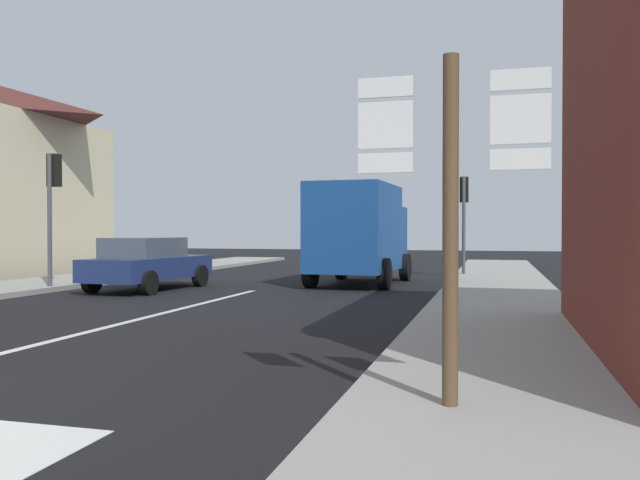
{
  "coord_description": "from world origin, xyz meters",
  "views": [
    {
      "loc": [
        6.43,
        -4.55,
        1.67
      ],
      "look_at": [
        1.81,
        12.4,
        1.41
      ],
      "focal_mm": 36.04,
      "sensor_mm": 36.0,
      "label": 1
    }
  ],
  "objects_px": {
    "traffic_light_far_right": "(464,203)",
    "traffic_light_near_left": "(53,190)",
    "route_sign_post": "(451,203)",
    "delivery_truck": "(359,231)",
    "traffic_light_near_right": "(449,193)",
    "sedan_far": "(148,263)"
  },
  "relations": [
    {
      "from": "traffic_light_far_right",
      "to": "traffic_light_near_left",
      "type": "bearing_deg",
      "value": -143.0
    },
    {
      "from": "route_sign_post",
      "to": "traffic_light_far_right",
      "type": "relative_size",
      "value": 0.9
    },
    {
      "from": "delivery_truck",
      "to": "traffic_light_near_right",
      "type": "bearing_deg",
      "value": -52.39
    },
    {
      "from": "route_sign_post",
      "to": "traffic_light_near_right",
      "type": "bearing_deg",
      "value": 93.94
    },
    {
      "from": "sedan_far",
      "to": "traffic_light_near_right",
      "type": "distance_m",
      "value": 8.56
    },
    {
      "from": "delivery_truck",
      "to": "traffic_light_far_right",
      "type": "relative_size",
      "value": 1.42
    },
    {
      "from": "delivery_truck",
      "to": "route_sign_post",
      "type": "bearing_deg",
      "value": -75.05
    },
    {
      "from": "route_sign_post",
      "to": "traffic_light_near_right",
      "type": "relative_size",
      "value": 0.93
    },
    {
      "from": "delivery_truck",
      "to": "traffic_light_near_left",
      "type": "height_order",
      "value": "traffic_light_near_left"
    },
    {
      "from": "route_sign_post",
      "to": "traffic_light_near_left",
      "type": "bearing_deg",
      "value": 140.33
    },
    {
      "from": "traffic_light_near_left",
      "to": "traffic_light_near_right",
      "type": "relative_size",
      "value": 1.1
    },
    {
      "from": "delivery_truck",
      "to": "traffic_light_near_left",
      "type": "distance_m",
      "value": 8.92
    },
    {
      "from": "route_sign_post",
      "to": "traffic_light_far_right",
      "type": "distance_m",
      "value": 17.61
    },
    {
      "from": "traffic_light_near_right",
      "to": "delivery_truck",
      "type": "bearing_deg",
      "value": 127.61
    },
    {
      "from": "sedan_far",
      "to": "traffic_light_far_right",
      "type": "height_order",
      "value": "traffic_light_far_right"
    },
    {
      "from": "traffic_light_near_left",
      "to": "traffic_light_far_right",
      "type": "relative_size",
      "value": 1.06
    },
    {
      "from": "sedan_far",
      "to": "delivery_truck",
      "type": "height_order",
      "value": "delivery_truck"
    },
    {
      "from": "traffic_light_near_right",
      "to": "traffic_light_near_left",
      "type": "bearing_deg",
      "value": -178.05
    },
    {
      "from": "sedan_far",
      "to": "delivery_truck",
      "type": "bearing_deg",
      "value": 31.85
    },
    {
      "from": "sedan_far",
      "to": "delivery_truck",
      "type": "relative_size",
      "value": 0.84
    },
    {
      "from": "route_sign_post",
      "to": "traffic_light_near_left",
      "type": "distance_m",
      "value": 14.88
    },
    {
      "from": "sedan_far",
      "to": "traffic_light_near_left",
      "type": "bearing_deg",
      "value": -159.33
    }
  ]
}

